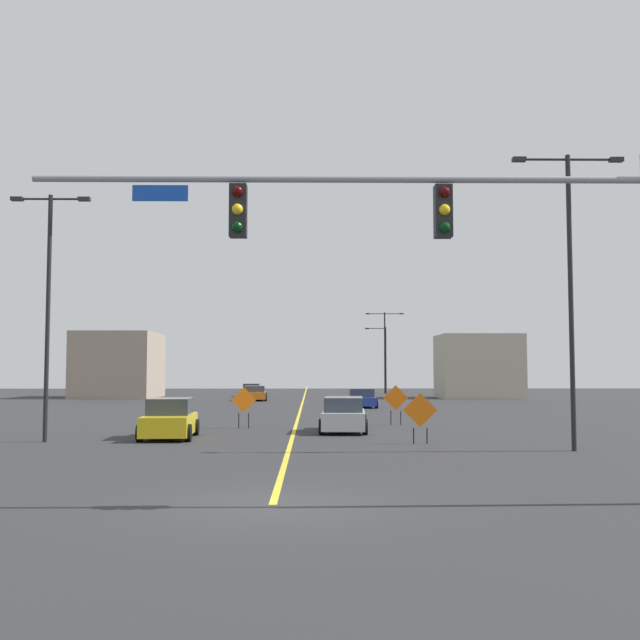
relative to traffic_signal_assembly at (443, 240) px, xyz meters
name	(u,v)px	position (x,y,z in m)	size (l,w,h in m)	color
ground	(273,505)	(-3.34, 0.01, -5.16)	(186.99, 186.99, 0.00)	#2D2D30
road_centre_stripe	(303,400)	(-3.34, 51.95, -5.16)	(0.16, 103.88, 0.01)	yellow
traffic_signal_assembly	(443,240)	(0.00, 0.00, 0.00)	(12.30, 0.44, 6.92)	gray
street_lamp_near_right	(385,345)	(5.65, 69.70, 0.24)	(4.29, 0.24, 9.15)	black
street_lamp_mid_right	(48,298)	(-12.28, 12.84, 0.10)	(2.92, 0.24, 9.09)	black
street_lamp_mid_left	(570,277)	(5.88, 9.60, 0.48)	(3.67, 0.24, 9.70)	black
street_lamp_far_left	(384,356)	(5.54, 69.55, -0.97)	(2.39, 0.24, 7.47)	black
construction_sign_left_shoulder	(420,412)	(1.27, 12.08, -4.06)	(1.22, 0.10, 1.79)	orange
construction_sign_median_near	(396,400)	(1.43, 21.29, -3.97)	(1.19, 0.15, 1.89)	orange
construction_sign_right_shoulder	(244,402)	(-5.64, 19.16, -4.00)	(1.12, 0.26, 1.84)	orange
car_black_mid	(252,390)	(-8.55, 60.21, -4.54)	(2.01, 4.07, 1.28)	black
car_yellow_near	(170,420)	(-8.03, 14.25, -4.45)	(2.13, 3.98, 1.52)	gold
car_silver_passing	(344,415)	(-1.24, 17.21, -4.46)	(2.17, 4.46, 1.47)	#B7BABF
car_blue_far	(361,399)	(0.89, 38.09, -4.55)	(2.13, 4.09, 1.33)	#1E389E
car_orange_distant	(255,394)	(-7.54, 50.49, -4.58)	(2.35, 4.70, 1.26)	orange
roadside_building_west	(119,365)	(-21.21, 57.83, -2.05)	(7.30, 8.65, 6.23)	gray
roadside_building_east	(478,366)	(13.19, 56.22, -2.18)	(7.46, 6.53, 5.97)	#B2A893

